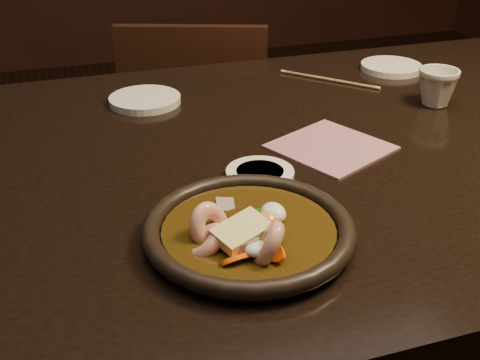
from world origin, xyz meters
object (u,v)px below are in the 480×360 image
object	(u,v)px
chair	(199,149)
table	(337,180)
plate	(249,231)
tea_cup	(437,86)

from	to	relation	value
chair	table	bearing A→B (deg)	115.73
chair	plate	xyz separation A→B (m)	(-0.17, -0.90, 0.32)
tea_cup	table	bearing A→B (deg)	-160.78
chair	plate	size ratio (longest dim) A/B	3.18
plate	tea_cup	distance (m)	0.57
chair	tea_cup	xyz separation A→B (m)	(0.30, -0.59, 0.35)
table	plate	distance (m)	0.34
table	plate	xyz separation A→B (m)	(-0.24, -0.23, 0.09)
table	plate	bearing A→B (deg)	-135.57
chair	tea_cup	bearing A→B (deg)	136.94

